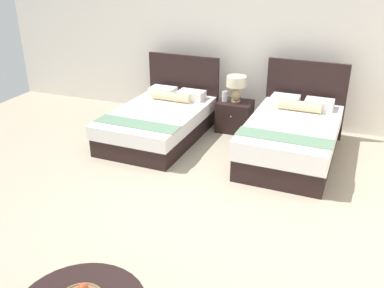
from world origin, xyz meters
TOP-DOWN VIEW (x-y plane):
  - ground_plane at (0.00, 0.00)m, footprint 9.77×10.40m
  - wall_back at (0.00, 3.40)m, footprint 9.77×0.12m
  - bed_near_window at (-1.07, 2.05)m, footprint 1.40×2.16m
  - bed_near_corner at (1.08, 2.04)m, footprint 1.35×2.13m
  - nightstand at (-0.00, 2.77)m, footprint 0.57×0.50m
  - table_lamp at (-0.00, 2.79)m, footprint 0.33×0.33m
  - vase at (-0.18, 2.73)m, footprint 0.10×0.10m

SIDE VIEW (x-z plane):
  - ground_plane at x=0.00m, z-range -0.02..0.00m
  - nightstand at x=0.00m, z-range 0.00..0.52m
  - bed_near_window at x=-1.07m, z-range -0.30..0.88m
  - bed_near_corner at x=1.08m, z-range -0.29..0.96m
  - vase at x=-0.18m, z-range 0.52..0.70m
  - table_lamp at x=0.00m, z-range 0.59..1.03m
  - wall_back at x=0.00m, z-range 0.00..2.60m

